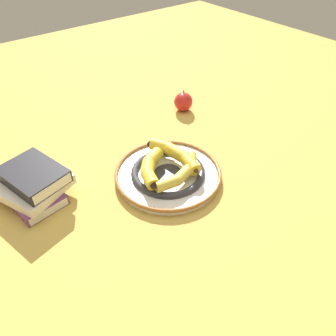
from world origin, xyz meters
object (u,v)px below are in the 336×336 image
at_px(banana_b, 176,155).
at_px(banana_a, 180,174).
at_px(book_stack, 33,185).
at_px(banana_c, 151,167).
at_px(decorative_bowl, 168,174).
at_px(apple, 183,102).

bearing_deg(banana_b, banana_a, 139.58).
bearing_deg(book_stack, banana_a, 44.80).
bearing_deg(banana_a, banana_b, 41.82).
xyz_separation_m(banana_c, book_stack, (0.29, -0.14, -0.00)).
distance_m(decorative_bowl, banana_c, 0.06).
bearing_deg(banana_b, decorative_bowl, 103.41).
relative_size(banana_c, book_stack, 0.59).
bearing_deg(decorative_bowl, book_stack, -25.82).
bearing_deg(apple, banana_a, 48.37).
distance_m(book_stack, apple, 0.62).
height_order(banana_b, banana_c, same).
xyz_separation_m(book_stack, apple, (-0.61, -0.11, -0.01)).
distance_m(banana_a, apple, 0.42).
bearing_deg(banana_c, apple, 168.39).
relative_size(banana_b, apple, 2.54).
xyz_separation_m(decorative_bowl, book_stack, (0.33, -0.16, 0.03)).
height_order(decorative_bowl, book_stack, book_stack).
bearing_deg(banana_a, decorative_bowl, 78.76).
bearing_deg(decorative_bowl, banana_a, 94.88).
height_order(book_stack, apple, book_stack).
bearing_deg(apple, banana_b, 46.16).
xyz_separation_m(banana_a, banana_c, (0.05, -0.07, 0.00)).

